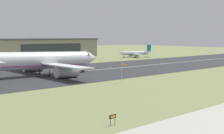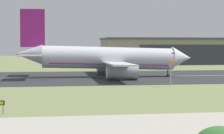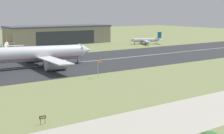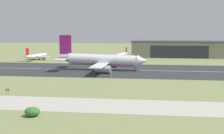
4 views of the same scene
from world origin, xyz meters
name	(u,v)px [view 2 (image 2 of 4)]	position (x,y,z in m)	size (l,w,h in m)	color
ground_plane	(84,100)	(0.00, 50.75, 0.00)	(633.60, 633.60, 0.00)	#7A8451
runway_strip	(66,77)	(0.00, 101.50, 0.03)	(393.60, 52.31, 0.06)	#2B2D30
runway_centreline	(66,77)	(0.00, 101.50, 0.07)	(354.24, 0.70, 0.01)	silver
taxiway_road	(106,128)	(0.00, 27.16, 0.03)	(295.20, 16.76, 0.05)	#B2AD9E
hangar_building	(177,51)	(56.27, 181.19, 6.15)	(70.13, 25.24, 12.26)	gray
airplane_landing	(107,59)	(11.02, 100.80, 5.01)	(48.46, 49.06, 18.32)	silver
airplane_parked_west	(95,60)	(15.21, 161.58, 2.88)	(19.02, 20.94, 7.89)	white
windsock_pole	(174,63)	(20.17, 69.22, 4.94)	(1.32, 2.01, 5.59)	#B7B7BC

